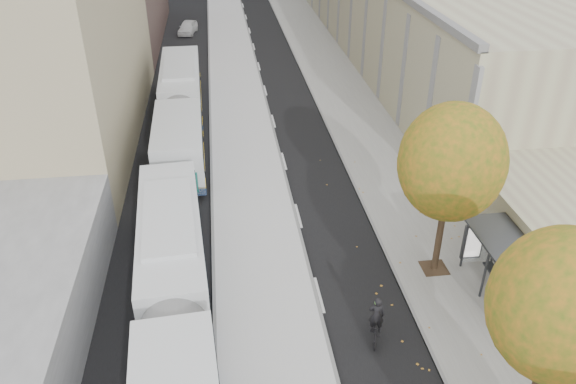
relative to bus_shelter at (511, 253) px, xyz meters
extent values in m
cube|color=beige|center=(-9.56, 24.04, -2.11)|extent=(4.25, 150.00, 0.15)
cube|color=gray|center=(-1.56, 24.04, -2.15)|extent=(4.75, 150.00, 0.08)
cube|color=#383A3F|center=(-0.19, 0.04, 0.37)|extent=(1.90, 4.40, 0.10)
cylinder|color=#383A3F|center=(-0.89, -1.96, -0.91)|extent=(0.10, 0.10, 2.40)
cube|color=silver|center=(0.53, 0.04, -0.86)|extent=(0.04, 4.00, 2.10)
sphere|color=#2B5914|center=(-2.09, -5.96, 2.86)|extent=(4.00, 4.00, 4.00)
cylinder|color=#332716|center=(-2.09, 2.04, -0.49)|extent=(0.28, 0.28, 3.24)
sphere|color=#2B5914|center=(-2.09, 2.04, 3.08)|extent=(4.20, 4.20, 4.20)
cube|color=silver|center=(-12.99, -0.69, -0.74)|extent=(3.72, 17.55, 2.90)
cube|color=black|center=(-12.99, -0.69, -0.21)|extent=(3.73, 16.86, 1.01)
cube|color=silver|center=(-13.45, 18.16, -0.66)|extent=(3.08, 18.35, 3.05)
cube|color=black|center=(-13.45, 18.16, -0.11)|extent=(3.12, 17.62, 1.06)
cube|color=#19665B|center=(-13.45, 9.05, -1.02)|extent=(1.93, 0.11, 1.18)
imported|color=black|center=(-5.75, -1.66, -1.72)|extent=(0.80, 1.61, 0.93)
imported|color=black|center=(-5.75, -1.66, -0.99)|extent=(0.65, 0.50, 1.57)
sphere|color=#53943B|center=(-5.75, -1.66, -0.40)|extent=(0.24, 0.24, 0.24)
imported|color=silver|center=(-13.70, 42.69, -1.55)|extent=(2.22, 3.99, 1.28)
camera|label=1|loc=(-10.85, -16.32, 13.16)|focal=35.00mm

